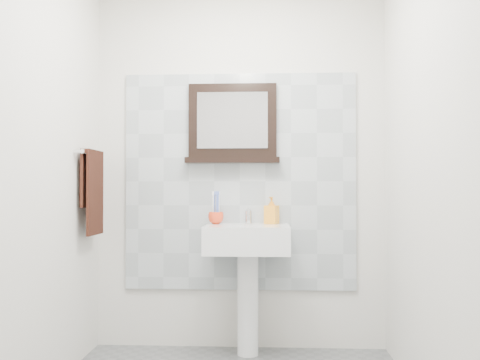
% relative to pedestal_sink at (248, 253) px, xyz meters
% --- Properties ---
extents(back_wall, '(2.00, 0.01, 2.50)m').
position_rel_pedestal_sink_xyz_m(back_wall, '(-0.06, 0.23, 0.57)').
color(back_wall, silver).
rests_on(back_wall, ground).
extents(front_wall, '(2.00, 0.01, 2.50)m').
position_rel_pedestal_sink_xyz_m(front_wall, '(-0.06, -1.97, 0.57)').
color(front_wall, silver).
rests_on(front_wall, ground).
extents(left_wall, '(0.01, 2.20, 2.50)m').
position_rel_pedestal_sink_xyz_m(left_wall, '(-1.06, -0.87, 0.57)').
color(left_wall, silver).
rests_on(left_wall, ground).
extents(right_wall, '(0.01, 2.20, 2.50)m').
position_rel_pedestal_sink_xyz_m(right_wall, '(0.94, -0.87, 0.57)').
color(right_wall, silver).
rests_on(right_wall, ground).
extents(splashback, '(1.60, 0.02, 1.50)m').
position_rel_pedestal_sink_xyz_m(splashback, '(-0.06, 0.21, 0.47)').
color(splashback, '#A8B1B6').
rests_on(splashback, back_wall).
extents(pedestal_sink, '(0.55, 0.44, 0.96)m').
position_rel_pedestal_sink_xyz_m(pedestal_sink, '(0.00, 0.00, 0.00)').
color(pedestal_sink, white).
rests_on(pedestal_sink, ground).
extents(toothbrush_cup, '(0.11, 0.11, 0.08)m').
position_rel_pedestal_sink_xyz_m(toothbrush_cup, '(-0.22, 0.11, 0.22)').
color(toothbrush_cup, '#F03F1C').
rests_on(toothbrush_cup, pedestal_sink).
extents(toothbrushes, '(0.05, 0.04, 0.21)m').
position_rel_pedestal_sink_xyz_m(toothbrushes, '(-0.22, 0.11, 0.31)').
color(toothbrushes, white).
rests_on(toothbrushes, toothbrush_cup).
extents(soap_dispenser, '(0.11, 0.11, 0.18)m').
position_rel_pedestal_sink_xyz_m(soap_dispenser, '(0.16, 0.14, 0.28)').
color(soap_dispenser, orange).
rests_on(soap_dispenser, pedestal_sink).
extents(framed_mirror, '(0.65, 0.11, 0.55)m').
position_rel_pedestal_sink_xyz_m(framed_mirror, '(-0.11, 0.19, 0.86)').
color(framed_mirror, black).
rests_on(framed_mirror, back_wall).
extents(towel_bar, '(0.07, 0.40, 0.03)m').
position_rel_pedestal_sink_xyz_m(towel_bar, '(-1.01, -0.09, 0.65)').
color(towel_bar, silver).
rests_on(towel_bar, left_wall).
extents(hand_towel, '(0.06, 0.30, 0.55)m').
position_rel_pedestal_sink_xyz_m(hand_towel, '(-1.00, -0.09, 0.44)').
color(hand_towel, black).
rests_on(hand_towel, towel_bar).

